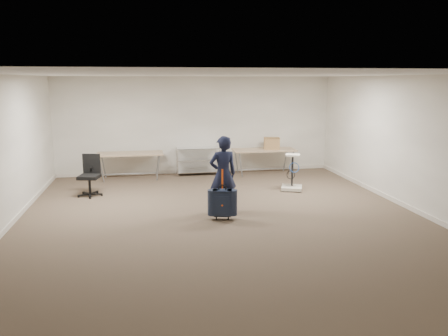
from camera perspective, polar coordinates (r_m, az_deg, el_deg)
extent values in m
plane|color=#48392C|center=(8.68, -0.15, -6.68)|extent=(9.00, 9.00, 0.00)
plane|color=beige|center=(12.77, -3.65, 5.58)|extent=(8.00, 0.00, 8.00)
plane|color=beige|center=(4.11, 10.82, -7.23)|extent=(8.00, 0.00, 8.00)
plane|color=beige|center=(9.86, 23.44, 2.92)|extent=(0.00, 9.00, 9.00)
plane|color=white|center=(8.25, -0.16, 12.14)|extent=(8.00, 8.00, 0.00)
cube|color=beige|center=(12.97, -3.57, -0.37)|extent=(8.00, 0.02, 0.10)
cube|color=beige|center=(8.93, -26.49, -7.07)|extent=(0.02, 9.00, 0.10)
cube|color=beige|center=(10.12, 22.79, -4.66)|extent=(0.02, 9.00, 0.10)
cube|color=tan|center=(12.25, -12.19, 1.85)|extent=(1.80, 0.75, 0.03)
cylinder|color=gray|center=(12.35, -12.08, -0.73)|extent=(1.50, 0.02, 0.02)
cylinder|color=gray|center=(12.07, -15.72, -0.23)|extent=(0.13, 0.04, 0.69)
cylinder|color=gray|center=(12.01, -8.58, 0.02)|extent=(0.13, 0.04, 0.69)
cylinder|color=gray|center=(12.66, -15.46, 0.31)|extent=(0.13, 0.04, 0.69)
cylinder|color=gray|center=(12.60, -8.66, 0.55)|extent=(0.13, 0.04, 0.69)
cube|color=tan|center=(12.68, 5.24, 2.38)|extent=(1.80, 0.75, 0.03)
cylinder|color=gray|center=(12.78, 5.19, -0.11)|extent=(1.50, 0.02, 0.02)
cylinder|color=gray|center=(12.28, 2.20, 0.39)|extent=(0.13, 0.04, 0.69)
cylinder|color=gray|center=(12.68, 8.84, 0.61)|extent=(0.13, 0.04, 0.69)
cylinder|color=gray|center=(12.86, 1.63, 0.90)|extent=(0.13, 0.04, 0.69)
cylinder|color=gray|center=(13.24, 8.00, 1.10)|extent=(0.13, 0.04, 0.69)
cylinder|color=white|center=(12.35, -6.08, 0.64)|extent=(0.02, 0.02, 0.80)
cylinder|color=white|center=(12.48, -0.58, 0.83)|extent=(0.02, 0.02, 0.80)
cylinder|color=white|center=(12.79, -6.23, 1.01)|extent=(0.02, 0.02, 0.80)
cylinder|color=white|center=(12.92, -0.91, 1.19)|extent=(0.02, 0.02, 0.80)
cube|color=white|center=(12.68, -3.42, -0.41)|extent=(1.20, 0.45, 0.02)
cube|color=white|center=(12.61, -3.44, 1.14)|extent=(1.20, 0.45, 0.02)
cube|color=white|center=(12.56, -3.46, 2.63)|extent=(1.20, 0.45, 0.01)
imported|color=black|center=(8.98, -0.14, -0.80)|extent=(0.63, 0.46, 1.59)
cube|color=black|center=(8.54, -0.22, -4.52)|extent=(0.40, 0.28, 0.51)
cube|color=black|center=(8.64, -0.21, -6.19)|extent=(0.36, 0.21, 0.03)
cylinder|color=black|center=(8.64, -0.99, -6.53)|extent=(0.04, 0.07, 0.07)
cylinder|color=black|center=(8.63, 0.56, -6.54)|extent=(0.04, 0.07, 0.07)
torus|color=black|center=(8.47, -0.22, -2.69)|extent=(0.16, 0.05, 0.16)
cube|color=#FA520D|center=(8.45, -0.22, -1.44)|extent=(0.03, 0.01, 0.39)
cylinder|color=black|center=(10.84, -17.07, -3.26)|extent=(0.59, 0.59, 0.09)
cylinder|color=black|center=(10.79, -17.13, -2.22)|extent=(0.06, 0.06, 0.39)
cube|color=black|center=(10.74, -17.20, -1.10)|extent=(0.54, 0.54, 0.08)
cube|color=black|center=(10.89, -16.91, 0.56)|extent=(0.42, 0.15, 0.47)
cube|color=silver|center=(11.02, 8.83, -2.56)|extent=(0.64, 0.64, 0.08)
cylinder|color=black|center=(10.79, 8.17, -3.06)|extent=(0.06, 0.06, 0.04)
cylinder|color=black|center=(10.97, 8.82, -0.30)|extent=(0.05, 0.05, 0.79)
cube|color=silver|center=(10.85, 8.97, 1.69)|extent=(0.43, 0.40, 0.04)
torus|color=blue|center=(10.85, 9.30, 0.09)|extent=(0.27, 0.19, 0.24)
cube|color=olive|center=(12.75, 6.24, 3.24)|extent=(0.50, 0.41, 0.33)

